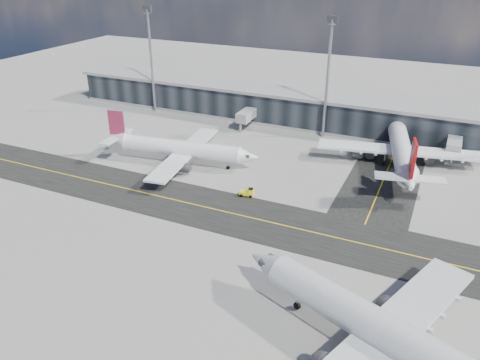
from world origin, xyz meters
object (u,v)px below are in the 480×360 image
at_px(airliner_near, 398,341).
at_px(baggage_tug, 248,192).
at_px(service_van, 358,152).
at_px(airliner_redtail, 401,149).
at_px(airliner_af, 179,148).

relative_size(airliner_near, baggage_tug, 14.72).
relative_size(airliner_near, service_van, 7.43).
bearing_deg(airliner_redtail, baggage_tug, -144.27).
bearing_deg(airliner_near, airliner_af, 74.11).
bearing_deg(baggage_tug, airliner_redtail, 127.15).
xyz_separation_m(airliner_near, service_van, (-16.40, 59.59, -3.50)).
xyz_separation_m(airliner_near, baggage_tug, (-31.16, 30.65, -3.44)).
bearing_deg(airliner_near, airliner_redtail, 28.22).
bearing_deg(airliner_af, airliner_near, 45.18).
bearing_deg(baggage_tug, airliner_af, -121.90).
distance_m(airliner_af, airliner_near, 63.93).
relative_size(baggage_tug, service_van, 0.50).
height_order(airliner_af, airliner_near, airliner_near).
height_order(airliner_af, service_van, airliner_af).
bearing_deg(airliner_near, service_van, 36.51).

